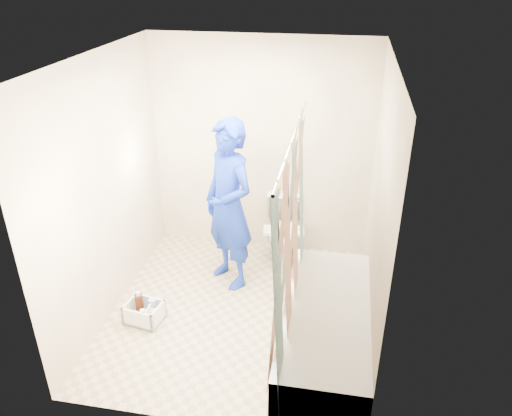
% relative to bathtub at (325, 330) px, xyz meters
% --- Properties ---
extents(floor, '(2.60, 2.60, 0.00)m').
position_rel_bathtub_xyz_m(floor, '(-0.85, 0.43, -0.27)').
color(floor, tan).
rests_on(floor, ground).
extents(ceiling, '(2.40, 2.60, 0.02)m').
position_rel_bathtub_xyz_m(ceiling, '(-0.85, 0.43, 2.13)').
color(ceiling, white).
rests_on(ceiling, wall_back).
extents(wall_back, '(2.40, 0.02, 2.40)m').
position_rel_bathtub_xyz_m(wall_back, '(-0.85, 1.73, 0.93)').
color(wall_back, beige).
rests_on(wall_back, ground).
extents(wall_front, '(2.40, 0.02, 2.40)m').
position_rel_bathtub_xyz_m(wall_front, '(-0.85, -0.88, 0.93)').
color(wall_front, beige).
rests_on(wall_front, ground).
extents(wall_left, '(0.02, 2.60, 2.40)m').
position_rel_bathtub_xyz_m(wall_left, '(-2.05, 0.43, 0.93)').
color(wall_left, beige).
rests_on(wall_left, ground).
extents(wall_right, '(0.02, 2.60, 2.40)m').
position_rel_bathtub_xyz_m(wall_right, '(0.35, 0.43, 0.93)').
color(wall_right, beige).
rests_on(wall_right, ground).
extents(bathtub, '(0.70, 1.75, 0.50)m').
position_rel_bathtub_xyz_m(bathtub, '(0.00, 0.00, 0.00)').
color(bathtub, white).
rests_on(bathtub, ground).
extents(curtain_rod, '(0.02, 1.90, 0.02)m').
position_rel_bathtub_xyz_m(curtain_rod, '(-0.33, 0.00, 1.68)').
color(curtain_rod, silver).
rests_on(curtain_rod, wall_back).
extents(shower_curtain, '(0.06, 1.75, 1.80)m').
position_rel_bathtub_xyz_m(shower_curtain, '(-0.33, 0.00, 0.75)').
color(shower_curtain, white).
rests_on(shower_curtain, curtain_rod).
extents(toilet, '(0.48, 0.74, 0.71)m').
position_rel_bathtub_xyz_m(toilet, '(-0.55, 1.46, 0.09)').
color(toilet, white).
rests_on(toilet, ground).
extents(tank_lid, '(0.46, 0.24, 0.03)m').
position_rel_bathtub_xyz_m(tank_lid, '(-0.54, 1.35, 0.15)').
color(tank_lid, silver).
rests_on(tank_lid, toilet).
extents(tank_internals, '(0.17, 0.06, 0.23)m').
position_rel_bathtub_xyz_m(tank_internals, '(-0.61, 1.65, 0.43)').
color(tank_internals, black).
rests_on(tank_internals, toilet).
extents(plumber, '(0.76, 0.74, 1.76)m').
position_rel_bathtub_xyz_m(plumber, '(-1.04, 0.94, 0.61)').
color(plumber, '#101AA4').
rests_on(plumber, ground).
extents(cleaning_caddy, '(0.37, 0.31, 0.25)m').
position_rel_bathtub_xyz_m(cleaning_caddy, '(-1.68, 0.14, -0.18)').
color(cleaning_caddy, silver).
rests_on(cleaning_caddy, ground).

